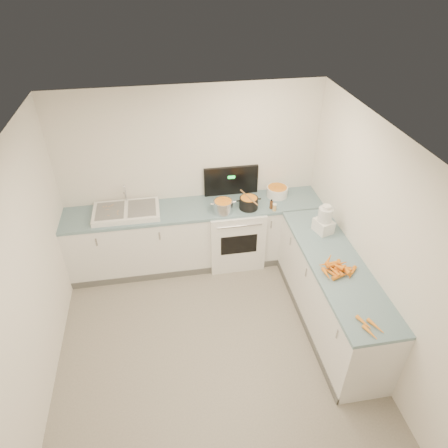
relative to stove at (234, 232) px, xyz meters
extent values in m
cube|color=white|center=(-0.55, 0.01, -0.02)|extent=(3.50, 0.60, 0.90)
cube|color=#70929F|center=(-0.55, 0.01, 0.45)|extent=(3.50, 0.62, 0.04)
cube|color=white|center=(0.90, -1.39, -0.02)|extent=(0.60, 2.20, 0.90)
cube|color=#70929F|center=(0.90, -1.39, 0.45)|extent=(0.62, 2.20, 0.04)
cube|color=white|center=(0.00, -0.01, -0.02)|extent=(0.76, 0.65, 0.90)
cube|color=black|center=(0.00, 0.29, 0.68)|extent=(0.76, 0.05, 0.42)
cube|color=white|center=(-1.45, 0.01, 0.50)|extent=(0.86, 0.52, 0.07)
cube|color=slate|center=(-1.65, 0.01, 0.54)|extent=(0.36, 0.42, 0.01)
cube|color=slate|center=(-1.25, 0.01, 0.54)|extent=(0.36, 0.42, 0.01)
cylinder|color=silver|center=(-1.45, 0.23, 0.66)|extent=(0.03, 0.03, 0.24)
cylinder|color=silver|center=(-0.19, -0.15, 0.54)|extent=(0.29, 0.29, 0.19)
cylinder|color=black|center=(0.17, -0.12, 0.54)|extent=(0.29, 0.29, 0.18)
cylinder|color=#AD7A47|center=(0.17, -0.12, 0.63)|extent=(0.15, 0.42, 0.02)
cylinder|color=white|center=(0.63, 0.12, 0.53)|extent=(0.30, 0.30, 0.14)
cylinder|color=#593319|center=(0.46, -0.18, 0.52)|extent=(0.05, 0.05, 0.11)
cylinder|color=#E5B266|center=(0.49, -0.24, 0.51)|extent=(0.05, 0.05, 0.09)
cube|color=white|center=(0.95, -0.79, 0.55)|extent=(0.24, 0.27, 0.16)
cylinder|color=silver|center=(0.95, -0.79, 0.72)|extent=(0.17, 0.17, 0.17)
cylinder|color=white|center=(0.95, -0.79, 0.82)|extent=(0.10, 0.10, 0.04)
cone|color=orange|center=(0.82, -1.46, 0.48)|extent=(0.08, 0.20, 0.04)
cone|color=orange|center=(0.83, -1.51, 0.49)|extent=(0.08, 0.19, 0.04)
cone|color=orange|center=(0.85, -1.52, 0.49)|extent=(0.20, 0.11, 0.04)
cone|color=orange|center=(0.84, -1.51, 0.49)|extent=(0.15, 0.17, 0.05)
cone|color=orange|center=(0.83, -1.62, 0.49)|extent=(0.21, 0.10, 0.05)
cone|color=orange|center=(0.85, -1.51, 0.49)|extent=(0.06, 0.21, 0.04)
cone|color=orange|center=(0.98, -1.59, 0.49)|extent=(0.17, 0.19, 0.04)
cone|color=orange|center=(0.89, -1.52, 0.49)|extent=(0.20, 0.13, 0.05)
cone|color=orange|center=(0.90, -1.54, 0.49)|extent=(0.09, 0.21, 0.05)
cone|color=orange|center=(0.89, -1.45, 0.48)|extent=(0.09, 0.17, 0.04)
cone|color=orange|center=(0.83, -1.52, 0.49)|extent=(0.22, 0.10, 0.04)
cone|color=orange|center=(0.74, -1.53, 0.49)|extent=(0.16, 0.21, 0.04)
cone|color=orange|center=(0.91, -1.56, 0.52)|extent=(0.08, 0.17, 0.05)
cone|color=orange|center=(0.91, -1.52, 0.50)|extent=(0.21, 0.05, 0.04)
cone|color=orange|center=(0.80, -1.48, 0.53)|extent=(0.17, 0.07, 0.04)
cone|color=orange|center=(0.75, -1.46, 0.53)|extent=(0.21, 0.05, 0.05)
cone|color=orange|center=(0.79, -1.38, 0.52)|extent=(0.15, 0.17, 0.04)
cone|color=orange|center=(0.68, -1.59, 0.52)|extent=(0.06, 0.16, 0.05)
cone|color=orange|center=(0.87, -1.46, 0.51)|extent=(0.22, 0.08, 0.05)
cone|color=orange|center=(0.77, -1.54, 0.52)|extent=(0.11, 0.22, 0.04)
cone|color=orange|center=(0.83, -1.50, 0.53)|extent=(0.15, 0.16, 0.05)
cone|color=orange|center=(0.80, -2.37, 0.49)|extent=(0.09, 0.18, 0.04)
cone|color=orange|center=(0.88, -2.31, 0.49)|extent=(0.11, 0.19, 0.04)
cone|color=orange|center=(0.79, -2.25, 0.49)|extent=(0.10, 0.18, 0.04)
cube|color=tan|center=(-1.63, 0.13, 0.55)|extent=(0.04, 0.05, 0.00)
cube|color=tan|center=(-1.67, -0.10, 0.54)|extent=(0.03, 0.02, 0.00)
cube|color=tan|center=(-1.66, 0.07, 0.54)|extent=(0.03, 0.04, 0.00)
cube|color=tan|center=(-1.62, 0.11, 0.54)|extent=(0.04, 0.04, 0.00)
cube|color=tan|center=(-1.55, -0.02, 0.54)|extent=(0.02, 0.05, 0.00)
cube|color=tan|center=(-1.55, -0.10, 0.54)|extent=(0.03, 0.03, 0.00)
cube|color=tan|center=(-1.74, -0.09, 0.54)|extent=(0.03, 0.02, 0.00)
cube|color=tan|center=(-1.69, 0.04, 0.54)|extent=(0.05, 0.01, 0.00)
cube|color=tan|center=(-1.59, -0.04, 0.54)|extent=(0.02, 0.03, 0.00)
cube|color=tan|center=(-1.71, 0.13, 0.54)|extent=(0.01, 0.03, 0.00)
cube|color=tan|center=(-1.57, 0.07, 0.54)|extent=(0.04, 0.03, 0.00)
cube|color=tan|center=(-1.74, 0.11, 0.55)|extent=(0.03, 0.04, 0.00)
cube|color=tan|center=(-1.70, 0.11, 0.54)|extent=(0.05, 0.02, 0.00)
cube|color=tan|center=(-1.67, 0.11, 0.54)|extent=(0.03, 0.03, 0.00)
camera|label=1|loc=(-0.92, -4.51, 3.40)|focal=32.00mm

